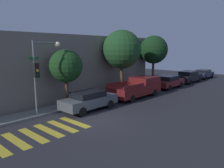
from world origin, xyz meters
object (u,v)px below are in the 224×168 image
tree_midblock (122,50)px  pickup_truck (137,87)px  sedan_middle (168,81)px  traffic_light_pole (41,66)px  tree_near_corner (66,66)px  tree_far_end (154,50)px  sedan_tail_of_row (203,74)px  sedan_near_corner (89,100)px  sedan_far_end (188,76)px

tree_midblock → pickup_truck: bearing=-84.8°
sedan_middle → traffic_light_pole: bearing=175.0°
pickup_truck → tree_near_corner: (-6.46, 1.70, 2.23)m
traffic_light_pole → pickup_truck: 9.10m
tree_near_corner → tree_midblock: tree_midblock is taller
sedan_middle → tree_near_corner: bearing=172.1°
traffic_light_pole → tree_far_end: bearing=1.8°
sedan_tail_of_row → tree_far_end: bearing=171.1°
traffic_light_pole → sedan_near_corner: (2.87, -1.27, -2.57)m
sedan_tail_of_row → traffic_light_pole: bearing=177.1°
pickup_truck → tree_near_corner: tree_near_corner is taller
traffic_light_pole → sedan_tail_of_row: (24.89, -1.27, -2.62)m
traffic_light_pole → tree_far_end: 14.05m
pickup_truck → sedan_tail_of_row: 16.22m
tree_midblock → sedan_tail_of_row: bearing=-5.9°
tree_far_end → sedan_far_end: bearing=-16.4°
sedan_far_end → tree_far_end: bearing=163.6°
pickup_truck → sedan_near_corner: bearing=180.0°
sedan_far_end → sedan_middle: bearing=180.0°
sedan_tail_of_row → tree_midblock: bearing=174.1°
traffic_light_pole → sedan_far_end: (19.78, -1.27, -2.53)m
sedan_far_end → tree_far_end: tree_far_end is taller
sedan_middle → tree_midblock: 7.14m
pickup_truck → sedan_middle: size_ratio=1.29×
sedan_near_corner → sedan_middle: 11.63m
sedan_near_corner → sedan_tail_of_row: bearing=0.0°
tree_near_corner → tree_midblock: bearing=0.0°
sedan_tail_of_row → tree_near_corner: size_ratio=0.97×
traffic_light_pole → tree_near_corner: traffic_light_pole is taller
sedan_middle → sedan_far_end: (5.28, -0.00, 0.04)m
tree_midblock → tree_far_end: tree_midblock is taller
pickup_truck → tree_midblock: bearing=95.2°
pickup_truck → sedan_far_end: 11.11m
sedan_near_corner → sedan_tail_of_row: sedan_near_corner is taller
traffic_light_pole → sedan_near_corner: bearing=-23.8°
tree_near_corner → tree_far_end: size_ratio=0.75×
traffic_light_pole → sedan_near_corner: 4.06m
pickup_truck → sedan_tail_of_row: (16.22, 0.00, -0.19)m
tree_midblock → sedan_far_end: bearing=-8.6°
sedan_far_end → traffic_light_pole: bearing=176.3°
sedan_near_corner → tree_near_corner: size_ratio=0.98×
sedan_middle → tree_far_end: size_ratio=0.74×
sedan_far_end → tree_near_corner: bearing=174.5°
pickup_truck → tree_near_corner: 7.05m
sedan_near_corner → sedan_middle: bearing=0.0°
sedan_middle → tree_far_end: bearing=105.8°
sedan_middle → tree_near_corner: tree_near_corner is taller
sedan_near_corner → tree_midblock: bearing=16.8°
sedan_tail_of_row → tree_midblock: size_ratio=0.70×
traffic_light_pole → pickup_truck: traffic_light_pole is taller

